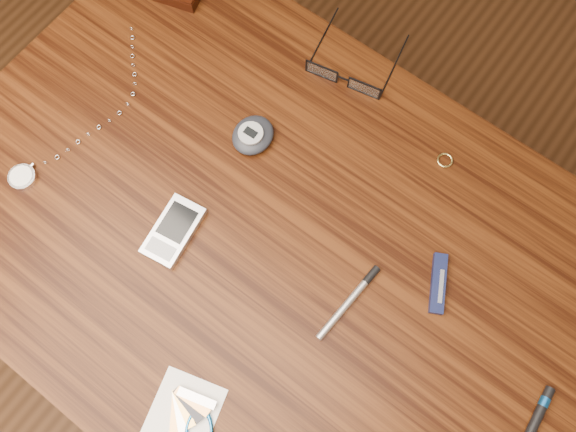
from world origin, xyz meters
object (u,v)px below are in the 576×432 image
object	(u,v)px
pda_phone	(173,231)
pedometer	(253,135)
desk	(267,252)
notepad_keys	(192,421)
eyeglasses	(345,76)
pocket_knife	(438,283)
pocket_watch	(29,171)
silver_pen	(353,297)

from	to	relation	value
pda_phone	pedometer	xyz separation A→B (m)	(-0.00, 0.19, 0.01)
desk	notepad_keys	distance (m)	0.29
eyeglasses	pocket_knife	size ratio (longest dim) A/B	1.83
pocket_watch	pedometer	xyz separation A→B (m)	(0.23, 0.24, 0.01)
notepad_keys	pedometer	bearing A→B (deg)	116.84
pocket_knife	silver_pen	bearing A→B (deg)	-134.28
pda_phone	pocket_knife	bearing A→B (deg)	25.42
pedometer	pocket_knife	xyz separation A→B (m)	(0.34, -0.02, -0.01)
desk	eyeglasses	xyz separation A→B (m)	(-0.05, 0.28, 0.11)
pocket_watch	notepad_keys	bearing A→B (deg)	-16.45
eyeglasses	notepad_keys	bearing A→B (deg)	-75.97
desk	pda_phone	distance (m)	0.17
pda_phone	pedometer	bearing A→B (deg)	90.25
notepad_keys	pocket_knife	size ratio (longest dim) A/B	1.46
pda_phone	silver_pen	bearing A→B (deg)	16.52
notepad_keys	pocket_knife	world-z (taller)	same
pedometer	pocket_knife	bearing A→B (deg)	-3.71
desk	pda_phone	size ratio (longest dim) A/B	9.47
notepad_keys	silver_pen	xyz separation A→B (m)	(0.07, 0.26, 0.00)
pedometer	silver_pen	size ratio (longest dim) A/B	0.56
pedometer	notepad_keys	bearing A→B (deg)	-63.16
desk	pocket_knife	size ratio (longest dim) A/B	11.89
notepad_keys	pocket_knife	distance (m)	0.38
pda_phone	pocket_knife	xyz separation A→B (m)	(0.34, 0.16, -0.00)
eyeglasses	pocket_watch	size ratio (longest dim) A/B	0.49
pda_phone	pocket_knife	size ratio (longest dim) A/B	1.26
eyeglasses	pedometer	distance (m)	0.17
pocket_watch	pocket_knife	distance (m)	0.62
pocket_watch	pda_phone	xyz separation A→B (m)	(0.23, 0.06, 0.00)
pocket_watch	silver_pen	bearing A→B (deg)	15.36
eyeglasses	desk	bearing A→B (deg)	-78.89
pocket_knife	desk	bearing A→B (deg)	-159.69
pda_phone	silver_pen	distance (m)	0.27
eyeglasses	pocket_watch	world-z (taller)	eyeglasses
eyeglasses	pda_phone	size ratio (longest dim) A/B	1.46
desk	pedometer	bearing A→B (deg)	134.10
silver_pen	pda_phone	bearing A→B (deg)	-163.48
desk	eyeglasses	size ratio (longest dim) A/B	6.50
eyeglasses	silver_pen	xyz separation A→B (m)	(0.21, -0.27, -0.01)
eyeglasses	notepad_keys	distance (m)	0.55
eyeglasses	pda_phone	xyz separation A→B (m)	(-0.05, -0.35, -0.01)
pda_phone	desk	bearing A→B (deg)	35.41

